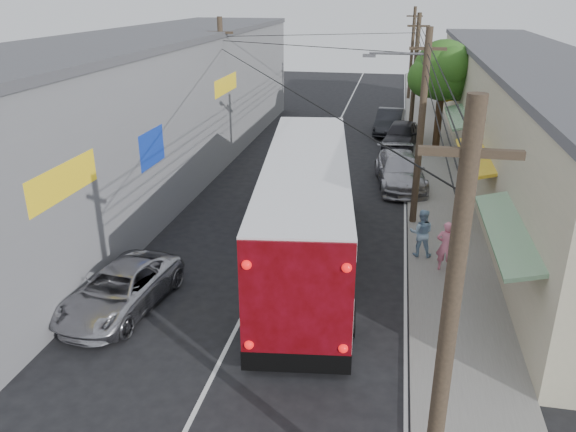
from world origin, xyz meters
name	(u,v)px	position (x,y,z in m)	size (l,w,h in m)	color
ground	(191,419)	(0.00, 0.00, 0.00)	(120.00, 120.00, 0.00)	black
sidewalk	(435,175)	(6.50, 20.00, 0.06)	(3.00, 80.00, 0.12)	slate
building_right	(525,113)	(10.99, 22.00, 3.15)	(7.09, 40.00, 6.25)	#B1AB8C
building_left	(152,105)	(-8.50, 18.00, 3.65)	(7.20, 36.00, 7.25)	slate
utility_poles	(377,95)	(3.13, 20.33, 4.13)	(11.80, 45.28, 8.00)	#473828
street_tree	(444,72)	(6.87, 26.02, 4.67)	(4.40, 4.00, 6.60)	#3F2B19
coach_bus	(306,209)	(1.27, 8.70, 2.03)	(4.49, 13.83, 3.92)	white
jeepney	(120,290)	(-3.80, 4.22, 0.67)	(2.23, 4.84, 1.34)	#AEADB4
parked_suv	(400,171)	(4.60, 18.00, 0.81)	(2.26, 5.55, 1.61)	#A1A0A8
parked_car_mid	(401,135)	(4.60, 25.68, 0.82)	(1.94, 4.82, 1.64)	black
parked_car_far	(390,121)	(3.80, 29.46, 0.82)	(1.73, 4.96, 1.64)	black
pedestrian_near	(446,246)	(6.20, 8.62, 1.03)	(0.66, 0.44, 1.82)	pink
pedestrian_far	(421,233)	(5.40, 9.65, 1.02)	(0.88, 0.68, 1.81)	#93B8D7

